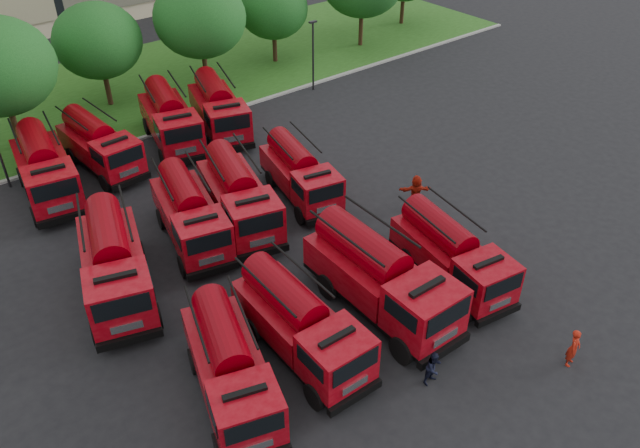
# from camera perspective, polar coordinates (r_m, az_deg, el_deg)

# --- Properties ---
(ground) EXTENTS (140.00, 140.00, 0.00)m
(ground) POSITION_cam_1_polar(r_m,az_deg,el_deg) (29.77, 1.74, -3.90)
(ground) COLOR black
(ground) RESTS_ON ground
(lawn) EXTENTS (70.00, 16.00, 0.12)m
(lawn) POSITION_cam_1_polar(r_m,az_deg,el_deg) (49.63, -18.42, 11.37)
(lawn) COLOR #1F4A13
(lawn) RESTS_ON ground
(curb) EXTENTS (70.00, 0.30, 0.14)m
(curb) POSITION_cam_1_polar(r_m,az_deg,el_deg) (42.73, -14.10, 8.25)
(curb) COLOR gray
(curb) RESTS_ON ground
(tree_3) EXTENTS (5.88, 5.88, 7.19)m
(tree_3) POSITION_cam_1_polar(r_m,az_deg,el_deg) (45.96, -19.66, 15.50)
(tree_3) COLOR #382314
(tree_3) RESTS_ON ground
(tree_4) EXTENTS (6.55, 6.55, 8.01)m
(tree_4) POSITION_cam_1_polar(r_m,az_deg,el_deg) (47.14, -10.93, 18.02)
(tree_4) COLOR #382314
(tree_4) RESTS_ON ground
(tree_5) EXTENTS (5.46, 5.46, 6.68)m
(tree_5) POSITION_cam_1_polar(r_m,az_deg,el_deg) (51.69, -4.31, 19.05)
(tree_5) COLOR #382314
(tree_5) RESTS_ON ground
(lamp_post_1) EXTENTS (0.60, 0.25, 5.11)m
(lamp_post_1) POSITION_cam_1_polar(r_m,az_deg,el_deg) (46.75, -0.64, 15.47)
(lamp_post_1) COLOR black
(lamp_post_1) RESTS_ON ground
(fire_truck_0) EXTENTS (4.21, 7.09, 3.06)m
(fire_truck_0) POSITION_cam_1_polar(r_m,az_deg,el_deg) (23.42, -8.21, -12.79)
(fire_truck_0) COLOR black
(fire_truck_0) RESTS_ON ground
(fire_truck_1) EXTENTS (2.74, 7.01, 3.16)m
(fire_truck_1) POSITION_cam_1_polar(r_m,az_deg,el_deg) (24.65, -1.84, -9.08)
(fire_truck_1) COLOR black
(fire_truck_1) RESTS_ON ground
(fire_truck_2) EXTENTS (3.04, 7.87, 3.55)m
(fire_truck_2) POSITION_cam_1_polar(r_m,az_deg,el_deg) (26.51, 5.53, -4.89)
(fire_truck_2) COLOR black
(fire_truck_2) RESTS_ON ground
(fire_truck_3) EXTENTS (3.41, 6.99, 3.05)m
(fire_truck_3) POSITION_cam_1_polar(r_m,az_deg,el_deg) (28.65, 11.91, -2.69)
(fire_truck_3) COLOR black
(fire_truck_3) RESTS_ON ground
(fire_truck_4) EXTENTS (4.68, 7.93, 3.42)m
(fire_truck_4) POSITION_cam_1_polar(r_m,az_deg,el_deg) (28.63, -18.31, -3.48)
(fire_truck_4) COLOR black
(fire_truck_4) RESTS_ON ground
(fire_truck_5) EXTENTS (3.95, 7.33, 3.17)m
(fire_truck_5) POSITION_cam_1_polar(r_m,az_deg,el_deg) (31.15, -11.81, 0.92)
(fire_truck_5) COLOR black
(fire_truck_5) RESTS_ON ground
(fire_truck_6) EXTENTS (4.33, 7.72, 3.34)m
(fire_truck_6) POSITION_cam_1_polar(r_m,az_deg,el_deg) (31.95, -7.46, 2.56)
(fire_truck_6) COLOR black
(fire_truck_6) RESTS_ON ground
(fire_truck_7) EXTENTS (3.61, 6.88, 2.98)m
(fire_truck_7) POSITION_cam_1_polar(r_m,az_deg,el_deg) (33.96, -1.85, 4.67)
(fire_truck_7) COLOR black
(fire_truck_7) RESTS_ON ground
(fire_truck_8) EXTENTS (3.67, 7.73, 3.38)m
(fire_truck_8) POSITION_cam_1_polar(r_m,az_deg,el_deg) (37.09, -23.84, 4.64)
(fire_truck_8) COLOR black
(fire_truck_8) RESTS_ON ground
(fire_truck_9) EXTENTS (2.88, 6.98, 3.11)m
(fire_truck_9) POSITION_cam_1_polar(r_m,az_deg,el_deg) (38.83, -19.51, 6.85)
(fire_truck_9) COLOR black
(fire_truck_9) RESTS_ON ground
(fire_truck_10) EXTENTS (4.27, 7.79, 3.37)m
(fire_truck_10) POSITION_cam_1_polar(r_m,az_deg,el_deg) (40.46, -13.55, 9.33)
(fire_truck_10) COLOR black
(fire_truck_10) RESTS_ON ground
(fire_truck_11) EXTENTS (4.56, 7.73, 3.34)m
(fire_truck_11) POSITION_cam_1_polar(r_m,az_deg,el_deg) (41.28, -9.26, 10.38)
(fire_truck_11) COLOR black
(fire_truck_11) RESTS_ON ground
(firefighter_0) EXTENTS (0.74, 0.63, 1.75)m
(firefighter_0) POSITION_cam_1_polar(r_m,az_deg,el_deg) (27.23, 21.77, -11.73)
(firefighter_0) COLOR #9C190C
(firefighter_0) RESTS_ON ground
(firefighter_1) EXTENTS (0.75, 0.43, 1.52)m
(firefighter_1) POSITION_cam_1_polar(r_m,az_deg,el_deg) (25.14, 10.18, -13.96)
(firefighter_1) COLOR black
(firefighter_1) RESTS_ON ground
(firefighter_2) EXTENTS (0.91, 1.13, 1.69)m
(firefighter_2) POSITION_cam_1_polar(r_m,az_deg,el_deg) (30.51, 12.35, -3.75)
(firefighter_2) COLOR #9C190C
(firefighter_2) RESTS_ON ground
(firefighter_3) EXTENTS (1.20, 1.16, 1.71)m
(firefighter_3) POSITION_cam_1_polar(r_m,az_deg,el_deg) (28.44, 14.02, -7.44)
(firefighter_3) COLOR black
(firefighter_3) RESTS_ON ground
(firefighter_4) EXTENTS (0.90, 1.03, 1.78)m
(firefighter_4) POSITION_cam_1_polar(r_m,az_deg,el_deg) (27.07, -5.02, -8.92)
(firefighter_4) COLOR black
(firefighter_4) RESTS_ON ground
(firefighter_5) EXTENTS (1.91, 1.64, 1.92)m
(firefighter_5) POSITION_cam_1_polar(r_m,az_deg,el_deg) (34.26, 8.60, 1.59)
(firefighter_5) COLOR #9C190C
(firefighter_5) RESTS_ON ground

